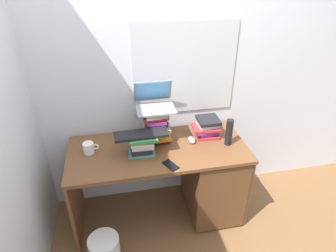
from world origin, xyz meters
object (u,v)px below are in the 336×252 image
at_px(book_stack_tall, 156,126).
at_px(desk, 201,177).
at_px(cell_phone, 171,165).
at_px(keyboard, 141,134).
at_px(laptop, 155,102).
at_px(water_bottle, 229,132).
at_px(wastebasket, 105,252).
at_px(book_stack_keyboard_riser, 142,144).
at_px(book_stack_side, 207,127).
at_px(mug, 89,148).
at_px(computer_mouse, 192,140).

bearing_deg(book_stack_tall, desk, -22.52).
bearing_deg(cell_phone, keyboard, 105.81).
height_order(laptop, water_bottle, laptop).
distance_m(desk, wastebasket, 1.02).
bearing_deg(book_stack_tall, book_stack_keyboard_riser, -130.29).
bearing_deg(wastebasket, book_stack_tall, 48.33).
distance_m(book_stack_side, keyboard, 0.62).
bearing_deg(book_stack_keyboard_riser, book_stack_side, 14.04).
xyz_separation_m(desk, book_stack_keyboard_riser, (-0.52, -0.01, 0.43)).
distance_m(desk, mug, 1.02).
relative_size(laptop, cell_phone, 2.33).
relative_size(keyboard, water_bottle, 1.80).
bearing_deg(book_stack_side, computer_mouse, -156.34).
height_order(water_bottle, wastebasket, water_bottle).
bearing_deg(computer_mouse, water_bottle, -18.22).
relative_size(keyboard, computer_mouse, 4.04).
distance_m(desk, book_stack_side, 0.46).
distance_m(book_stack_keyboard_riser, mug, 0.44).
relative_size(book_stack_tall, book_stack_side, 1.17).
relative_size(book_stack_keyboard_riser, book_stack_side, 1.00).
height_order(book_stack_side, computer_mouse, book_stack_side).
bearing_deg(mug, cell_phone, -25.94).
bearing_deg(desk, book_stack_keyboard_riser, -179.21).
distance_m(laptop, cell_phone, 0.55).
distance_m(book_stack_tall, computer_mouse, 0.33).
xyz_separation_m(laptop, computer_mouse, (0.29, -0.15, -0.32)).
distance_m(keyboard, water_bottle, 0.73).
bearing_deg(cell_phone, computer_mouse, 22.38).
bearing_deg(book_stack_keyboard_riser, laptop, 57.96).
bearing_deg(wastebasket, desk, 25.19).
bearing_deg(book_stack_keyboard_riser, keyboard, -140.68).
height_order(desk, book_stack_tall, book_stack_tall).
xyz_separation_m(book_stack_keyboard_riser, keyboard, (-0.00, -0.00, 0.09)).
height_order(laptop, cell_phone, laptop).
height_order(laptop, keyboard, laptop).
relative_size(book_stack_tall, mug, 2.32).
height_order(desk, book_stack_keyboard_riser, book_stack_keyboard_riser).
xyz_separation_m(desk, wastebasket, (-0.89, -0.42, -0.27)).
bearing_deg(desk, laptop, 149.43).
height_order(book_stack_keyboard_riser, laptop, laptop).
bearing_deg(desk, mug, 175.09).
bearing_deg(book_stack_keyboard_riser, mug, 168.28).
height_order(book_stack_keyboard_riser, wastebasket, book_stack_keyboard_riser).
bearing_deg(desk, book_stack_side, 61.71).
bearing_deg(wastebasket, keyboard, 47.87).
relative_size(book_stack_side, wastebasket, 0.83).
bearing_deg(book_stack_side, water_bottle, -50.67).
xyz_separation_m(mug, water_bottle, (1.15, -0.10, 0.07)).
bearing_deg(keyboard, wastebasket, -133.73).
distance_m(laptop, water_bottle, 0.67).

